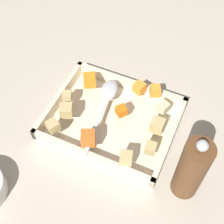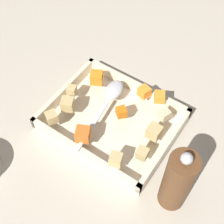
{
  "view_description": "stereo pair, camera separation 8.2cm",
  "coord_description": "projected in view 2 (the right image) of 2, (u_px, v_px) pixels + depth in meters",
  "views": [
    {
      "loc": [
        -0.18,
        0.41,
        0.73
      ],
      "look_at": [
        0.01,
        -0.02,
        0.06
      ],
      "focal_mm": 51.87,
      "sensor_mm": 36.0,
      "label": 1
    },
    {
      "loc": [
        -0.26,
        0.37,
        0.73
      ],
      "look_at": [
        0.01,
        -0.02,
        0.06
      ],
      "focal_mm": 51.87,
      "sensor_mm": 36.0,
      "label": 2
    }
  ],
  "objects": [
    {
      "name": "carrot_chunk_center",
      "position": [
        144.0,
        92.0,
        0.86
      ],
      "size": [
        0.03,
        0.03,
        0.03
      ],
      "primitive_type": "cube",
      "rotation": [
        0.0,
        0.0,
        4.43
      ],
      "color": "orange",
      "rests_on": "baking_dish"
    },
    {
      "name": "potato_chunk_far_right",
      "position": [
        72.0,
        90.0,
        0.86
      ],
      "size": [
        0.03,
        0.03,
        0.02
      ],
      "primitive_type": "cube",
      "rotation": [
        0.0,
        0.0,
        3.49
      ],
      "color": "tan",
      "rests_on": "baking_dish"
    },
    {
      "name": "pepper_mill",
      "position": [
        177.0,
        181.0,
        0.68
      ],
      "size": [
        0.06,
        0.06,
        0.21
      ],
      "color": "brown",
      "rests_on": "ground_plane"
    },
    {
      "name": "potato_chunk_rim_edge",
      "position": [
        164.0,
        114.0,
        0.82
      ],
      "size": [
        0.03,
        0.03,
        0.03
      ],
      "primitive_type": "cube",
      "rotation": [
        0.0,
        0.0,
        4.36
      ],
      "color": "beige",
      "rests_on": "baking_dish"
    },
    {
      "name": "carrot_chunk_corner_nw",
      "position": [
        121.0,
        112.0,
        0.82
      ],
      "size": [
        0.03,
        0.03,
        0.02
      ],
      "primitive_type": "cube",
      "rotation": [
        0.0,
        0.0,
        5.62
      ],
      "color": "orange",
      "rests_on": "baking_dish"
    },
    {
      "name": "baking_dish",
      "position": [
        112.0,
        122.0,
        0.86
      ],
      "size": [
        0.33,
        0.26,
        0.05
      ],
      "color": "beige",
      "rests_on": "ground_plane"
    },
    {
      "name": "carrot_chunk_under_handle",
      "position": [
        159.0,
        97.0,
        0.85
      ],
      "size": [
        0.04,
        0.04,
        0.03
      ],
      "primitive_type": "cube",
      "rotation": [
        0.0,
        0.0,
        5.19
      ],
      "color": "orange",
      "rests_on": "baking_dish"
    },
    {
      "name": "potato_chunk_heap_side",
      "position": [
        116.0,
        159.0,
        0.74
      ],
      "size": [
        0.04,
        0.04,
        0.03
      ],
      "primitive_type": "cube",
      "rotation": [
        0.0,
        0.0,
        5.01
      ],
      "color": "tan",
      "rests_on": "baking_dish"
    },
    {
      "name": "carrot_chunk_mid_right",
      "position": [
        83.0,
        134.0,
        0.78
      ],
      "size": [
        0.04,
        0.04,
        0.03
      ],
      "primitive_type": "cube",
      "rotation": [
        0.0,
        0.0,
        3.59
      ],
      "color": "orange",
      "rests_on": "baking_dish"
    },
    {
      "name": "potato_chunk_heap_top",
      "position": [
        154.0,
        132.0,
        0.78
      ],
      "size": [
        0.03,
        0.03,
        0.03
      ],
      "primitive_type": "cube",
      "rotation": [
        0.0,
        0.0,
        4.71
      ],
      "color": "tan",
      "rests_on": "baking_dish"
    },
    {
      "name": "serving_spoon",
      "position": [
        112.0,
        94.0,
        0.86
      ],
      "size": [
        0.06,
        0.24,
        0.02
      ],
      "rotation": [
        0.0,
        0.0,
        1.7
      ],
      "color": "silver",
      "rests_on": "baking_dish"
    },
    {
      "name": "potato_chunk_near_left",
      "position": [
        142.0,
        153.0,
        0.75
      ],
      "size": [
        0.03,
        0.03,
        0.03
      ],
      "primitive_type": "cube",
      "rotation": [
        0.0,
        0.0,
        0.1
      ],
      "color": "tan",
      "rests_on": "baking_dish"
    },
    {
      "name": "carrot_chunk_near_right",
      "position": [
        96.0,
        78.0,
        0.88
      ],
      "size": [
        0.04,
        0.04,
        0.03
      ],
      "primitive_type": "cube",
      "rotation": [
        0.0,
        0.0,
        2.08
      ],
      "color": "orange",
      "rests_on": "baking_dish"
    },
    {
      "name": "potato_chunk_corner_sw",
      "position": [
        52.0,
        117.0,
        0.81
      ],
      "size": [
        0.04,
        0.04,
        0.03
      ],
      "primitive_type": "cube",
      "rotation": [
        0.0,
        0.0,
        2.63
      ],
      "color": "tan",
      "rests_on": "baking_dish"
    },
    {
      "name": "ground_plane",
      "position": [
        111.0,
        132.0,
        0.86
      ],
      "size": [
        4.0,
        4.0,
        0.0
      ],
      "primitive_type": "plane",
      "color": "#BCB29E"
    },
    {
      "name": "potato_chunk_far_left",
      "position": [
        68.0,
        104.0,
        0.83
      ],
      "size": [
        0.04,
        0.04,
        0.03
      ],
      "primitive_type": "cube",
      "rotation": [
        0.0,
        0.0,
        3.59
      ],
      "color": "tan",
      "rests_on": "baking_dish"
    }
  ]
}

